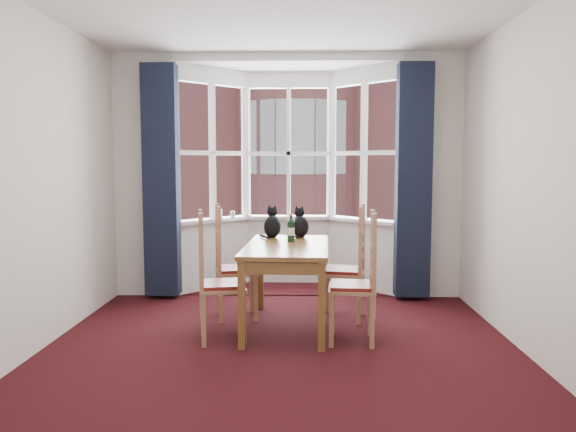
{
  "coord_description": "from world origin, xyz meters",
  "views": [
    {
      "loc": [
        0.17,
        -4.25,
        1.55
      ],
      "look_at": [
        0.04,
        1.05,
        1.05
      ],
      "focal_mm": 35.0,
      "sensor_mm": 36.0,
      "label": 1
    }
  ],
  "objects_px": {
    "cat_right": "(300,225)",
    "dining_table": "(287,255)",
    "candle_tall": "(220,214)",
    "chair_left_far": "(227,271)",
    "chair_right_far": "(352,273)",
    "cat_left": "(272,225)",
    "chair_right_near": "(362,288)",
    "candle_short": "(233,215)",
    "wine_bottle": "(291,230)",
    "chair_left_near": "(212,287)"
  },
  "relations": [
    {
      "from": "candle_tall",
      "to": "candle_short",
      "type": "bearing_deg",
      "value": 11.18
    },
    {
      "from": "chair_left_far",
      "to": "chair_right_near",
      "type": "distance_m",
      "value": 1.46
    },
    {
      "from": "chair_right_near",
      "to": "cat_right",
      "type": "distance_m",
      "value": 1.19
    },
    {
      "from": "chair_left_far",
      "to": "cat_left",
      "type": "relative_size",
      "value": 2.72
    },
    {
      "from": "dining_table",
      "to": "wine_bottle",
      "type": "xyz_separation_m",
      "value": [
        0.03,
        0.19,
        0.22
      ]
    },
    {
      "from": "chair_right_near",
      "to": "candle_tall",
      "type": "xyz_separation_m",
      "value": [
        -1.54,
        2.07,
        0.46
      ]
    },
    {
      "from": "chair_left_near",
      "to": "chair_right_near",
      "type": "distance_m",
      "value": 1.31
    },
    {
      "from": "chair_left_near",
      "to": "candle_short",
      "type": "distance_m",
      "value": 2.14
    },
    {
      "from": "dining_table",
      "to": "cat_right",
      "type": "distance_m",
      "value": 0.6
    },
    {
      "from": "cat_left",
      "to": "wine_bottle",
      "type": "distance_m",
      "value": 0.4
    },
    {
      "from": "chair_right_far",
      "to": "cat_right",
      "type": "bearing_deg",
      "value": 152.64
    },
    {
      "from": "wine_bottle",
      "to": "candle_tall",
      "type": "xyz_separation_m",
      "value": [
        -0.9,
        1.46,
        0.02
      ]
    },
    {
      "from": "chair_right_near",
      "to": "candle_tall",
      "type": "relative_size",
      "value": 7.97
    },
    {
      "from": "dining_table",
      "to": "chair_left_far",
      "type": "xyz_separation_m",
      "value": [
        -0.61,
        0.31,
        -0.22
      ]
    },
    {
      "from": "cat_left",
      "to": "candle_short",
      "type": "bearing_deg",
      "value": 115.68
    },
    {
      "from": "cat_left",
      "to": "candle_short",
      "type": "relative_size",
      "value": 3.76
    },
    {
      "from": "chair_left_far",
      "to": "cat_left",
      "type": "xyz_separation_m",
      "value": [
        0.44,
        0.22,
        0.45
      ]
    },
    {
      "from": "chair_right_far",
      "to": "wine_bottle",
      "type": "relative_size",
      "value": 3.33
    },
    {
      "from": "cat_left",
      "to": "dining_table",
      "type": "bearing_deg",
      "value": -72.36
    },
    {
      "from": "cat_right",
      "to": "dining_table",
      "type": "bearing_deg",
      "value": -102.56
    },
    {
      "from": "chair_left_near",
      "to": "cat_right",
      "type": "bearing_deg",
      "value": 51.3
    },
    {
      "from": "cat_right",
      "to": "chair_right_far",
      "type": "bearing_deg",
      "value": -27.36
    },
    {
      "from": "chair_right_near",
      "to": "cat_left",
      "type": "distance_m",
      "value": 1.34
    },
    {
      "from": "dining_table",
      "to": "chair_left_far",
      "type": "height_order",
      "value": "chair_left_far"
    },
    {
      "from": "chair_right_near",
      "to": "chair_right_far",
      "type": "height_order",
      "value": "same"
    },
    {
      "from": "candle_tall",
      "to": "dining_table",
      "type": "bearing_deg",
      "value": -62.1
    },
    {
      "from": "dining_table",
      "to": "chair_right_near",
      "type": "relative_size",
      "value": 1.59
    },
    {
      "from": "dining_table",
      "to": "candle_short",
      "type": "height_order",
      "value": "candle_short"
    },
    {
      "from": "wine_bottle",
      "to": "chair_left_near",
      "type": "bearing_deg",
      "value": -138.67
    },
    {
      "from": "dining_table",
      "to": "chair_left_near",
      "type": "distance_m",
      "value": 0.8
    },
    {
      "from": "candle_tall",
      "to": "candle_short",
      "type": "xyz_separation_m",
      "value": [
        0.15,
        0.03,
        -0.01
      ]
    },
    {
      "from": "chair_right_far",
      "to": "cat_left",
      "type": "distance_m",
      "value": 0.95
    },
    {
      "from": "dining_table",
      "to": "candle_tall",
      "type": "height_order",
      "value": "candle_tall"
    },
    {
      "from": "dining_table",
      "to": "cat_left",
      "type": "bearing_deg",
      "value": 107.64
    },
    {
      "from": "cat_left",
      "to": "chair_right_far",
      "type": "bearing_deg",
      "value": -17.01
    },
    {
      "from": "chair_left_far",
      "to": "candle_tall",
      "type": "distance_m",
      "value": 1.44
    },
    {
      "from": "chair_left_near",
      "to": "candle_short",
      "type": "relative_size",
      "value": 10.23
    },
    {
      "from": "cat_right",
      "to": "candle_tall",
      "type": "bearing_deg",
      "value": 132.13
    },
    {
      "from": "cat_right",
      "to": "chair_left_near",
      "type": "bearing_deg",
      "value": -128.7
    },
    {
      "from": "chair_right_far",
      "to": "candle_short",
      "type": "xyz_separation_m",
      "value": [
        -1.36,
        1.4,
        0.44
      ]
    },
    {
      "from": "chair_left_near",
      "to": "chair_right_far",
      "type": "bearing_deg",
      "value": 28.32
    },
    {
      "from": "wine_bottle",
      "to": "chair_right_far",
      "type": "bearing_deg",
      "value": 8.95
    },
    {
      "from": "cat_left",
      "to": "candle_tall",
      "type": "xyz_separation_m",
      "value": [
        -0.7,
        1.12,
        0.01
      ]
    },
    {
      "from": "candle_tall",
      "to": "chair_left_far",
      "type": "bearing_deg",
      "value": -78.73
    },
    {
      "from": "chair_right_near",
      "to": "wine_bottle",
      "type": "relative_size",
      "value": 3.33
    },
    {
      "from": "chair_right_far",
      "to": "cat_left",
      "type": "height_order",
      "value": "cat_left"
    },
    {
      "from": "chair_left_near",
      "to": "wine_bottle",
      "type": "height_order",
      "value": "wine_bottle"
    },
    {
      "from": "wine_bottle",
      "to": "candle_short",
      "type": "relative_size",
      "value": 3.07
    },
    {
      "from": "cat_right",
      "to": "wine_bottle",
      "type": "distance_m",
      "value": 0.37
    },
    {
      "from": "chair_left_near",
      "to": "cat_left",
      "type": "relative_size",
      "value": 2.72
    }
  ]
}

